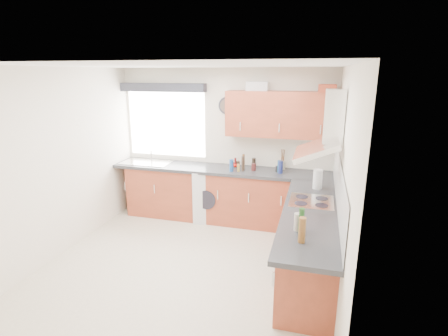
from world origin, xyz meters
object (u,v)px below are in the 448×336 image
(extractor_hood, at_px, (325,132))
(upper_cabinets, at_px, (281,114))
(oven, at_px, (309,238))
(washing_machine, at_px, (212,194))

(extractor_hood, bearing_deg, upper_cabinets, 116.13)
(oven, relative_size, extractor_hood, 1.09)
(extractor_hood, height_order, upper_cabinets, upper_cabinets)
(extractor_hood, xyz_separation_m, washing_machine, (-1.75, 1.22, -1.33))
(oven, distance_m, upper_cabinets, 1.99)
(extractor_hood, bearing_deg, washing_machine, 145.12)
(extractor_hood, xyz_separation_m, upper_cabinets, (-0.65, 1.33, 0.03))
(oven, relative_size, upper_cabinets, 0.50)
(oven, xyz_separation_m, washing_machine, (-1.65, 1.22, 0.01))
(oven, height_order, upper_cabinets, upper_cabinets)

